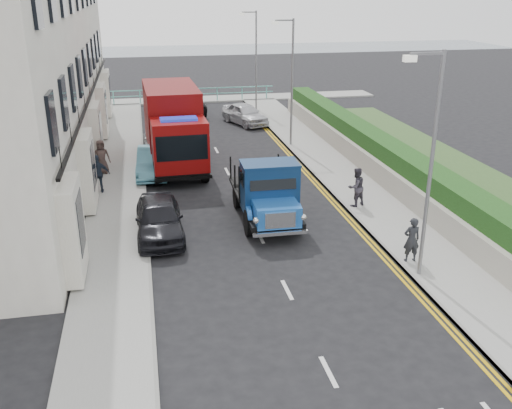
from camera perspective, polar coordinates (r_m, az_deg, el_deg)
name	(u,v)px	position (r m, az deg, el deg)	size (l,w,h in m)	color
ground	(272,261)	(19.21, 1.64, -5.65)	(120.00, 120.00, 0.00)	black
pavement_west	(119,184)	(27.12, -13.51, 2.05)	(2.40, 38.00, 0.12)	gray
pavement_east	(336,170)	(28.62, 7.97, 3.44)	(2.60, 38.00, 0.12)	gray
promenade	(191,100)	(46.66, -6.50, 10.36)	(30.00, 2.50, 0.12)	gray
sea_plane	(169,56)	(77.28, -8.71, 14.44)	(120.00, 120.00, 0.00)	#4D5D69
terrace_west	(15,19)	(30.25, -22.98, 16.73)	(6.31, 30.20, 14.25)	silver
garden_east	(373,152)	(29.06, 11.63, 5.20)	(1.45, 28.00, 1.75)	#B2AD9E
seafront_railing	(192,95)	(45.78, -6.43, 10.82)	(13.00, 0.08, 1.11)	#59B2A5
lamp_near	(429,155)	(17.42, 16.87, 4.71)	(1.23, 0.18, 7.00)	slate
lamp_mid	(290,76)	(32.09, 3.43, 12.74)	(1.23, 0.18, 7.00)	slate
lamp_far	(254,55)	(41.76, -0.15, 14.71)	(1.23, 0.18, 7.00)	slate
bedford_lorry	(269,196)	(21.61, 1.27, 0.81)	(2.22, 5.36, 2.50)	black
red_lorry	(173,125)	(29.12, -8.26, 7.86)	(2.74, 7.55, 3.92)	black
parked_car_front	(159,218)	(21.05, -9.67, -1.36)	(1.68, 4.17, 1.42)	black
parked_car_mid	(153,162)	(28.05, -10.30, 4.23)	(1.41, 4.03, 1.33)	#549CB4
parked_car_rear	(160,140)	(32.15, -9.61, 6.36)	(1.76, 4.32, 1.25)	#AEAEB3
seafront_car_left	(183,104)	(41.70, -7.34, 9.95)	(2.35, 5.10, 1.42)	black
seafront_car_right	(245,114)	(38.13, -1.12, 9.05)	(1.63, 4.05, 1.38)	#BABAC0
pedestrian_east_near	(412,240)	(19.29, 15.30, -3.41)	(0.56, 0.37, 1.53)	#222428
pedestrian_east_far	(356,187)	(23.65, 9.98, 1.73)	(0.79, 0.61, 1.62)	#35313C
pedestrian_west_near	(98,174)	(25.74, -15.51, 2.96)	(0.99, 0.41, 1.69)	#1D2634
pedestrian_west_far	(101,157)	(28.39, -15.21, 4.62)	(0.81, 0.52, 1.65)	#40322E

